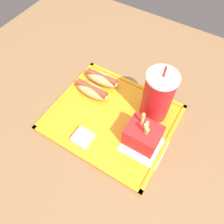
{
  "coord_description": "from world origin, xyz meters",
  "views": [
    {
      "loc": [
        0.24,
        -0.36,
        1.39
      ],
      "look_at": [
        0.05,
        -0.04,
        0.81
      ],
      "focal_mm": 35.0,
      "sensor_mm": 36.0,
      "label": 1
    }
  ],
  "objects_px": {
    "sauce_cup_mayo": "(83,138)",
    "soda_cup": "(158,96)",
    "hot_dog_far": "(102,78)",
    "fries_carton": "(143,135)",
    "hot_dog_near": "(92,90)"
  },
  "relations": [
    {
      "from": "sauce_cup_mayo",
      "to": "soda_cup",
      "type": "bearing_deg",
      "value": 55.41
    },
    {
      "from": "fries_carton",
      "to": "hot_dog_far",
      "type": "bearing_deg",
      "value": 149.68
    },
    {
      "from": "soda_cup",
      "to": "fries_carton",
      "type": "distance_m",
      "value": 0.12
    },
    {
      "from": "hot_dog_near",
      "to": "fries_carton",
      "type": "height_order",
      "value": "fries_carton"
    },
    {
      "from": "hot_dog_near",
      "to": "sauce_cup_mayo",
      "type": "bearing_deg",
      "value": -65.11
    },
    {
      "from": "soda_cup",
      "to": "sauce_cup_mayo",
      "type": "height_order",
      "value": "soda_cup"
    },
    {
      "from": "soda_cup",
      "to": "fries_carton",
      "type": "relative_size",
      "value": 1.75
    },
    {
      "from": "soda_cup",
      "to": "hot_dog_near",
      "type": "height_order",
      "value": "soda_cup"
    },
    {
      "from": "hot_dog_far",
      "to": "soda_cup",
      "type": "bearing_deg",
      "value": -5.18
    },
    {
      "from": "soda_cup",
      "to": "hot_dog_far",
      "type": "relative_size",
      "value": 1.62
    },
    {
      "from": "soda_cup",
      "to": "sauce_cup_mayo",
      "type": "relative_size",
      "value": 3.89
    },
    {
      "from": "sauce_cup_mayo",
      "to": "hot_dog_far",
      "type": "bearing_deg",
      "value": 108.46
    },
    {
      "from": "hot_dog_far",
      "to": "sauce_cup_mayo",
      "type": "distance_m",
      "value": 0.23
    },
    {
      "from": "soda_cup",
      "to": "fries_carton",
      "type": "height_order",
      "value": "soda_cup"
    },
    {
      "from": "fries_carton",
      "to": "sauce_cup_mayo",
      "type": "distance_m",
      "value": 0.18
    }
  ]
}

